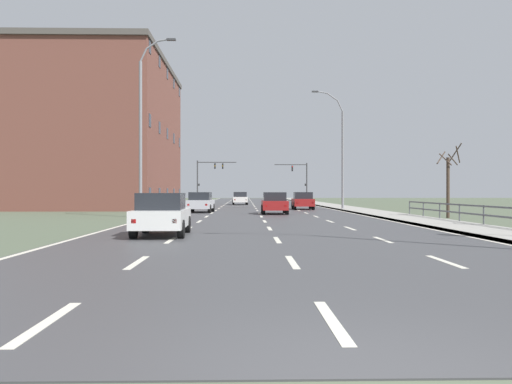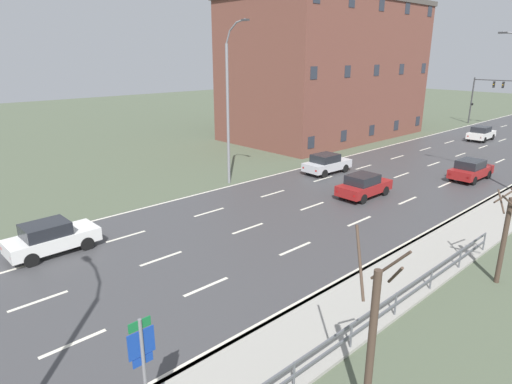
% 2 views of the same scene
% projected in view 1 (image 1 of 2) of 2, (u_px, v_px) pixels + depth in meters
% --- Properties ---
extents(ground_plane, '(160.00, 160.00, 0.12)m').
position_uv_depth(ground_plane, '(255.00, 208.00, 52.47)').
color(ground_plane, '#4C5642').
extents(road_asphalt_strip, '(14.00, 120.00, 0.03)m').
position_uv_depth(road_asphalt_strip, '(253.00, 205.00, 64.46)').
color(road_asphalt_strip, '#3D3D3F').
rests_on(road_asphalt_strip, ground).
extents(sidewalk_right, '(3.00, 120.00, 0.12)m').
position_uv_depth(sidewalk_right, '(321.00, 204.00, 64.65)').
color(sidewalk_right, gray).
rests_on(sidewalk_right, ground).
extents(street_lamp_midground, '(2.83, 0.24, 10.55)m').
position_uv_depth(street_lamp_midground, '(340.00, 152.00, 46.24)').
color(street_lamp_midground, slate).
rests_on(street_lamp_midground, ground).
extents(street_lamp_left_bank, '(2.30, 0.24, 11.27)m').
position_uv_depth(street_lamp_left_bank, '(143.00, 129.00, 32.81)').
color(street_lamp_left_bank, slate).
rests_on(street_lamp_left_bank, ground).
extents(traffic_signal_right, '(4.75, 0.36, 5.75)m').
position_uv_depth(traffic_signal_right, '(301.00, 177.00, 75.38)').
color(traffic_signal_right, '#38383A').
rests_on(traffic_signal_right, ground).
extents(traffic_signal_left, '(5.72, 0.36, 6.12)m').
position_uv_depth(traffic_signal_left, '(207.00, 173.00, 75.89)').
color(traffic_signal_left, '#38383A').
rests_on(traffic_signal_left, ground).
extents(car_far_left, '(1.97, 4.17, 1.57)m').
position_uv_depth(car_far_left, '(201.00, 202.00, 40.36)').
color(car_far_left, '#B7B7BC').
rests_on(car_far_left, ground).
extents(car_mid_centre, '(1.95, 4.16, 1.57)m').
position_uv_depth(car_mid_centre, '(240.00, 198.00, 63.86)').
color(car_mid_centre, silver).
rests_on(car_mid_centre, ground).
extents(car_far_right, '(1.90, 4.14, 1.57)m').
position_uv_depth(car_far_right, '(303.00, 201.00, 46.96)').
color(car_far_right, maroon).
rests_on(car_far_right, ground).
extents(car_distant, '(1.91, 4.14, 1.57)m').
position_uv_depth(car_distant, '(162.00, 214.00, 19.11)').
color(car_distant, silver).
rests_on(car_distant, ground).
extents(car_near_left, '(1.86, 4.11, 1.57)m').
position_uv_depth(car_near_left, '(274.00, 203.00, 37.43)').
color(car_near_left, maroon).
rests_on(car_near_left, ground).
extents(brick_building, '(13.13, 22.58, 14.78)m').
position_uv_depth(brick_building, '(104.00, 135.00, 53.34)').
color(brick_building, brown).
rests_on(brick_building, ground).
extents(bare_tree_mid, '(1.49, 1.70, 4.60)m').
position_uv_depth(bare_tree_mid, '(449.00, 182.00, 32.07)').
color(bare_tree_mid, '#423328').
rests_on(bare_tree_mid, ground).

